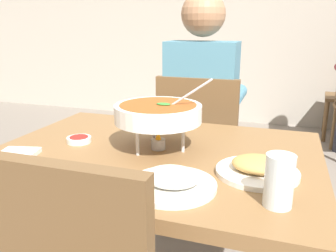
{
  "coord_description": "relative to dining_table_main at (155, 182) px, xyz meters",
  "views": [
    {
      "loc": [
        0.41,
        -1.06,
        1.14
      ],
      "look_at": [
        0.0,
        0.15,
        0.78
      ],
      "focal_mm": 37.36,
      "sensor_mm": 36.0,
      "label": 1
    }
  ],
  "objects": [
    {
      "name": "chair_diner_main",
      "position": [
        -0.0,
        0.7,
        -0.1
      ],
      "size": [
        0.44,
        0.44,
        0.9
      ],
      "color": "brown",
      "rests_on": "ground_plane"
    },
    {
      "name": "spoon_utensil",
      "position": [
        -0.39,
        -0.23,
        0.12
      ],
      "size": [
        0.03,
        0.17,
        0.01
      ],
      "primitive_type": "cube",
      "rotation": [
        0.0,
        0.0,
        0.11
      ],
      "color": "silver",
      "rests_on": "dining_table_main"
    },
    {
      "name": "sauce_dish",
      "position": [
        -0.3,
        0.0,
        0.13
      ],
      "size": [
        0.09,
        0.09,
        0.02
      ],
      "color": "white",
      "rests_on": "dining_table_main"
    },
    {
      "name": "rice_plate",
      "position": [
        0.15,
        -0.25,
        0.14
      ],
      "size": [
        0.24,
        0.24,
        0.06
      ],
      "color": "white",
      "rests_on": "dining_table_main"
    },
    {
      "name": "fork_utensil",
      "position": [
        -0.44,
        -0.23,
        0.12
      ],
      "size": [
        0.04,
        0.17,
        0.01
      ],
      "primitive_type": "cube",
      "rotation": [
        0.0,
        0.0,
        0.15
      ],
      "color": "silver",
      "rests_on": "dining_table_main"
    },
    {
      "name": "dining_table_main",
      "position": [
        0.0,
        0.0,
        0.0
      ],
      "size": [
        1.11,
        0.83,
        0.73
      ],
      "color": "brown",
      "rests_on": "ground_plane"
    },
    {
      "name": "diner_main",
      "position": [
        0.0,
        0.73,
        0.14
      ],
      "size": [
        0.4,
        0.45,
        1.31
      ],
      "color": "#2D2D38",
      "rests_on": "ground_plane"
    },
    {
      "name": "appetizer_plate",
      "position": [
        0.36,
        -0.09,
        0.14
      ],
      "size": [
        0.24,
        0.24,
        0.06
      ],
      "color": "white",
      "rests_on": "dining_table_main"
    },
    {
      "name": "curry_bowl",
      "position": [
        0.01,
        0.03,
        0.25
      ],
      "size": [
        0.33,
        0.3,
        0.26
      ],
      "color": "silver",
      "rests_on": "dining_table_main"
    },
    {
      "name": "drink_glass",
      "position": [
        0.42,
        -0.26,
        0.18
      ],
      "size": [
        0.07,
        0.07,
        0.13
      ],
      "color": "silver",
      "rests_on": "dining_table_main"
    },
    {
      "name": "napkin_folded",
      "position": [
        -0.42,
        -0.18,
        0.13
      ],
      "size": [
        0.14,
        0.11,
        0.02
      ],
      "primitive_type": "cube",
      "rotation": [
        0.0,
        0.0,
        0.24
      ],
      "color": "white",
      "rests_on": "dining_table_main"
    }
  ]
}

